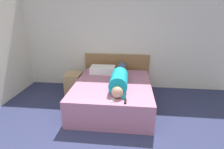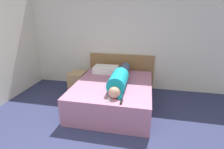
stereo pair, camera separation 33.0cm
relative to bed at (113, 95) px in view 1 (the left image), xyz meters
name	(u,v)px [view 1 (the left image)]	position (x,y,z in m)	size (l,w,h in m)	color
wall_back	(114,40)	(-0.09, 1.17, 1.02)	(6.03, 0.06, 2.60)	silver
bed	(113,95)	(0.00, 0.00, 0.00)	(1.63, 1.90, 0.55)	#B2708E
headboard	(117,71)	(0.00, 1.10, 0.19)	(1.75, 0.04, 0.93)	olive
nightstand	(74,83)	(-1.06, 0.54, -0.01)	(0.38, 0.46, 0.54)	tan
person_lying	(120,78)	(0.15, -0.05, 0.42)	(0.35, 1.67, 0.35)	tan
pillow_near_headboard	(103,70)	(-0.32, 0.65, 0.36)	(0.61, 0.38, 0.16)	white
tv_remote	(125,101)	(0.30, -0.81, 0.29)	(0.04, 0.15, 0.02)	black
cell_phone	(113,100)	(0.08, -0.78, 0.28)	(0.06, 0.13, 0.01)	#B2B7BC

